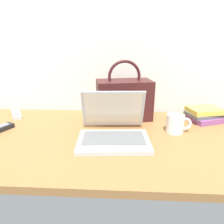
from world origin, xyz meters
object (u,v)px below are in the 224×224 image
(remote_control_far, at_px, (16,114))
(handbag, at_px, (124,99))
(laptop, at_px, (113,129))
(coffee_mug, at_px, (176,123))
(book_stack, at_px, (204,114))

(remote_control_far, height_order, handbag, handbag)
(laptop, xyz_separation_m, handbag, (0.05, 0.27, 0.07))
(coffee_mug, height_order, remote_control_far, coffee_mug)
(coffee_mug, distance_m, handbag, 0.32)
(remote_control_far, xyz_separation_m, book_stack, (1.08, -0.01, 0.02))
(remote_control_far, distance_m, handbag, 0.64)
(handbag, distance_m, book_stack, 0.46)
(laptop, xyz_separation_m, book_stack, (0.50, 0.26, -0.01))
(remote_control_far, height_order, book_stack, book_stack)
(coffee_mug, height_order, handbag, handbag)
(coffee_mug, bearing_deg, handbag, 143.93)
(remote_control_far, relative_size, handbag, 0.49)
(coffee_mug, relative_size, remote_control_far, 0.75)
(coffee_mug, xyz_separation_m, remote_control_far, (-0.89, 0.18, -0.03))
(laptop, xyz_separation_m, coffee_mug, (0.30, 0.09, 0.00))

